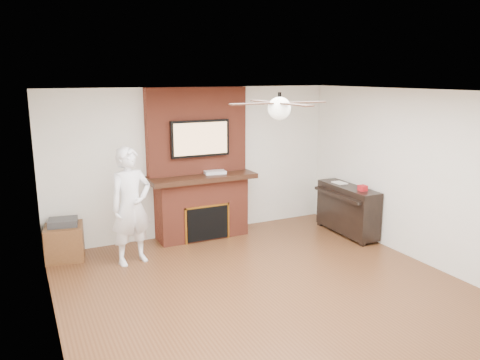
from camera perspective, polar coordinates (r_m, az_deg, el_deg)
name	(u,v)px	position (r m, az deg, el deg)	size (l,w,h in m)	color
room_shell	(278,200)	(5.53, 4.62, -2.43)	(5.36, 5.86, 2.86)	#4F2C17
fireplace	(200,179)	(7.83, -4.90, 0.14)	(1.78, 0.64, 2.50)	maroon
tv	(200,138)	(7.67, -4.87, 5.07)	(1.00, 0.08, 0.60)	black
ceiling_fan	(279,107)	(5.36, 4.82, 8.81)	(1.21, 1.21, 0.31)	black
person	(131,206)	(6.88, -13.14, -3.12)	(0.63, 0.42, 1.71)	white
side_table	(64,240)	(7.49, -20.61, -6.90)	(0.61, 0.61, 0.62)	#5A3419
piano	(347,209)	(8.23, 12.94, -3.41)	(0.51, 1.30, 0.94)	black
cable_box	(215,172)	(7.80, -3.07, 0.95)	(0.35, 0.20, 0.05)	silver
candle_green	(201,237)	(7.89, -4.73, -6.96)	(0.07, 0.07, 0.08)	#34833D
candle_cream	(210,234)	(7.98, -3.64, -6.61)	(0.07, 0.07, 0.11)	#F7E6C5
candle_blue	(217,234)	(8.02, -2.81, -6.64)	(0.06, 0.06, 0.08)	#3661A4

